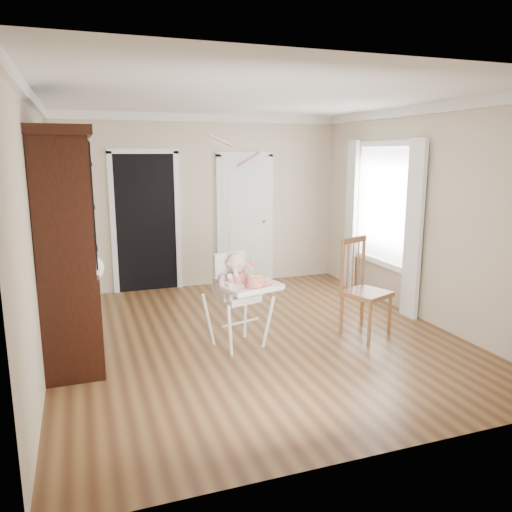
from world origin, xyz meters
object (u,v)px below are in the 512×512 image
object	(u,v)px
china_cabinet	(68,248)
dining_chair	(364,290)
high_chair	(238,289)
sippy_cup	(221,281)
cake	(256,282)

from	to	relation	value
china_cabinet	dining_chair	world-z (taller)	china_cabinet
high_chair	sippy_cup	bearing A→B (deg)	-160.45
high_chair	china_cabinet	world-z (taller)	china_cabinet
dining_chair	high_chair	bearing A→B (deg)	153.54
dining_chair	cake	bearing A→B (deg)	164.14
cake	china_cabinet	xyz separation A→B (m)	(-1.83, 0.52, 0.38)
sippy_cup	high_chair	bearing A→B (deg)	35.04
sippy_cup	china_cabinet	size ratio (longest dim) A/B	0.07
high_chair	cake	xyz separation A→B (m)	(0.12, -0.27, 0.14)
sippy_cup	dining_chair	world-z (taller)	dining_chair
cake	china_cabinet	size ratio (longest dim) A/B	0.11
sippy_cup	dining_chair	xyz separation A→B (m)	(1.75, 0.05, -0.28)
high_chair	dining_chair	world-z (taller)	dining_chair
high_chair	china_cabinet	bearing A→B (deg)	156.02
china_cabinet	dining_chair	distance (m)	3.31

